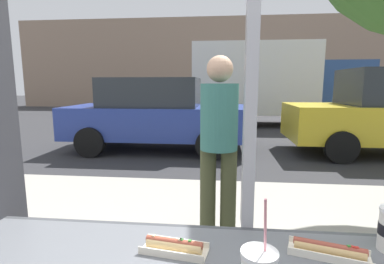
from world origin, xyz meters
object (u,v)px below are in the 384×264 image
at_px(hotdog_tray_far, 174,246).
at_px(pedestrian, 219,139).
at_px(hotdog_tray_near, 329,250).
at_px(parked_car_blue, 156,114).
at_px(box_truck, 272,82).

distance_m(hotdog_tray_far, pedestrian, 1.52).
xyz_separation_m(hotdog_tray_near, pedestrian, (-0.40, 1.48, 0.12)).
distance_m(hotdog_tray_near, parked_car_blue, 6.04).
height_order(parked_car_blue, box_truck, box_truck).
height_order(hotdog_tray_near, box_truck, box_truck).
bearing_deg(hotdog_tray_far, hotdog_tray_near, 2.90).
bearing_deg(pedestrian, hotdog_tray_far, -95.42).
distance_m(hotdog_tray_far, parked_car_blue, 5.92).
height_order(hotdog_tray_far, pedestrian, pedestrian).
relative_size(box_truck, pedestrian, 3.79).
distance_m(hotdog_tray_near, hotdog_tray_far, 0.55).
bearing_deg(pedestrian, box_truck, 78.03).
relative_size(hotdog_tray_far, parked_car_blue, 0.06).
relative_size(hotdog_tray_near, hotdog_tray_far, 1.13).
xyz_separation_m(hotdog_tray_far, parked_car_blue, (-1.36, 5.76, -0.10)).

